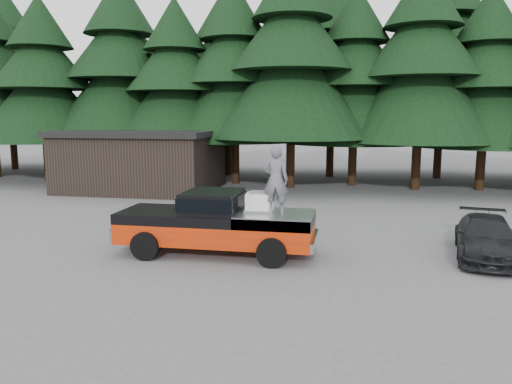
% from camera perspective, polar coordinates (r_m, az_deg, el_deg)
% --- Properties ---
extents(ground, '(120.00, 120.00, 0.00)m').
position_cam_1_polar(ground, '(14.78, 0.75, -7.55)').
color(ground, '#4D4D50').
rests_on(ground, ground).
extents(pickup_truck, '(6.00, 2.04, 1.33)m').
position_cam_1_polar(pickup_truck, '(15.07, -4.56, -4.64)').
color(pickup_truck, red).
rests_on(pickup_truck, ground).
extents(truck_cab, '(1.66, 1.90, 0.59)m').
position_cam_1_polar(truck_cab, '(14.90, -4.98, -1.03)').
color(truck_cab, black).
rests_on(truck_cab, pickup_truck).
extents(air_compressor, '(0.79, 0.67, 0.53)m').
position_cam_1_polar(air_compressor, '(14.75, 0.41, -1.22)').
color(air_compressor, silver).
rests_on(air_compressor, pickup_truck).
extents(man_on_bed, '(0.75, 0.51, 1.99)m').
position_cam_1_polar(man_on_bed, '(14.31, 2.26, 1.42)').
color(man_on_bed, '#55565D').
rests_on(man_on_bed, pickup_truck).
extents(parked_car, '(2.27, 4.29, 1.18)m').
position_cam_1_polar(parked_car, '(16.19, 24.83, -4.77)').
color(parked_car, black).
rests_on(parked_car, ground).
extents(utility_building, '(8.40, 6.40, 3.30)m').
position_cam_1_polar(utility_building, '(28.50, -12.89, 3.60)').
color(utility_building, black).
rests_on(utility_building, ground).
extents(treeline, '(60.15, 16.05, 17.50)m').
position_cam_1_polar(treeline, '(31.42, 7.39, 15.28)').
color(treeline, black).
rests_on(treeline, ground).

